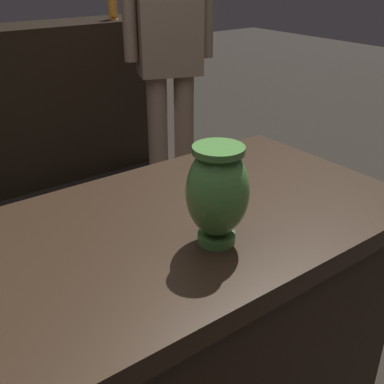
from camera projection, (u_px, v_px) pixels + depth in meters
display_plinth at (172, 350)px, 1.28m from camera, size 1.20×0.64×0.80m
vase_centerpiece at (218, 192)px, 0.98m from camera, size 0.13×0.13×0.22m
shelf_vase_far_right at (112, 3)px, 3.08m from camera, size 0.07×0.07×0.20m
visitor_near_right at (169, 44)px, 2.44m from camera, size 0.44×0.28×1.62m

